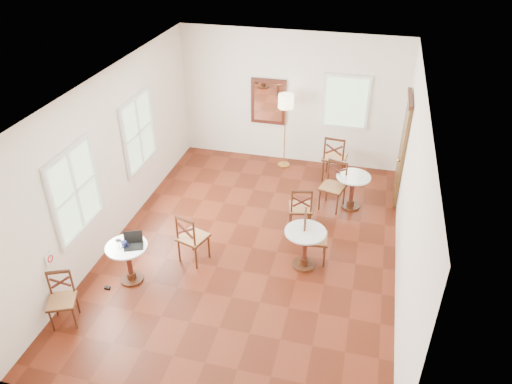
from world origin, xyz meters
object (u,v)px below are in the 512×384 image
navy_mug (125,244)px  water_glass (120,245)px  floor_lamp (286,106)px  cafe_table_mid (305,244)px  chair_back_b (333,186)px  cafe_table_near (129,259)px  chair_back_a (335,157)px  chair_near_b (62,299)px  cafe_table_back (352,188)px  chair_near_a (192,238)px  chair_mid_a (301,208)px  laptop (133,242)px  power_adapter (107,288)px  mouse (118,240)px  chair_mid_b (313,237)px

navy_mug → water_glass: 0.07m
floor_lamp → navy_mug: floor_lamp is taller
cafe_table_mid → chair_back_b: bearing=82.4°
cafe_table_near → cafe_table_mid: (2.68, 1.04, 0.02)m
chair_back_a → chair_near_b: bearing=62.5°
chair_back_a → floor_lamp: bearing=-10.1°
cafe_table_back → chair_back_a: (-0.47, 1.03, 0.09)m
cafe_table_near → chair_near_a: size_ratio=0.73×
chair_mid_a → laptop: (-2.33, -2.02, 0.29)m
floor_lamp → laptop: 4.70m
chair_back_b → power_adapter: size_ratio=10.85×
chair_near_a → navy_mug: size_ratio=7.46×
cafe_table_back → mouse: mouse is taller
cafe_table_near → navy_mug: navy_mug is taller
chair_back_a → power_adapter: size_ratio=11.75×
chair_back_b → laptop: 4.07m
water_glass → power_adapter: (-0.22, -0.22, -0.74)m
chair_near_a → chair_back_b: chair_back_b is taller
laptop → chair_back_a: bearing=32.3°
power_adapter → cafe_table_near: bearing=45.8°
floor_lamp → power_adapter: (-1.95, -4.73, -1.44)m
chair_near_a → chair_back_a: chair_back_a is taller
chair_back_b → cafe_table_back: bearing=31.3°
water_glass → floor_lamp: bearing=69.1°
cafe_table_back → chair_back_a: bearing=114.3°
power_adapter → laptop: bearing=41.8°
cafe_table_near → water_glass: 0.34m
floor_lamp → chair_back_a: bearing=-15.8°
cafe_table_near → chair_near_a: bearing=41.9°
cafe_table_back → chair_near_b: 5.63m
cafe_table_mid → chair_near_b: chair_near_b is taller
floor_lamp → laptop: size_ratio=4.70×
chair_mid_b → chair_near_a: bearing=97.9°
water_glass → power_adapter: size_ratio=1.23×
chair_near_b → water_glass: (0.47, 0.98, 0.34)m
cafe_table_mid → mouse: mouse is taller
navy_mug → power_adapter: 0.83m
navy_mug → chair_mid_b: bearing=24.2°
floor_lamp → chair_back_b: bearing=-49.1°
chair_mid_a → chair_back_b: (0.50, 0.89, 0.03)m
floor_lamp → mouse: 4.78m
chair_near_b → laptop: 1.32m
chair_back_a → chair_near_a: bearing=64.8°
water_glass → chair_mid_b: bearing=24.6°
chair_back_a → power_adapter: 5.42m
chair_near_a → chair_back_b: (2.12, 2.24, 0.01)m
cafe_table_near → power_adapter: size_ratio=7.69×
cafe_table_near → cafe_table_back: size_ratio=0.99×
chair_near_b → floor_lamp: (2.20, 5.48, 1.04)m
chair_mid_b → chair_back_b: chair_back_b is taller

